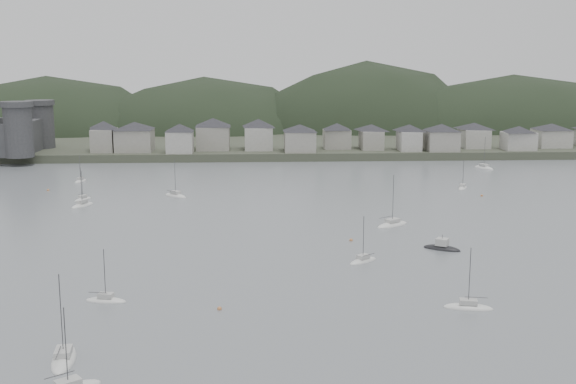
{
  "coord_description": "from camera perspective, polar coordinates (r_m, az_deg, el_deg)",
  "views": [
    {
      "loc": [
        -8.81,
        -91.98,
        36.71
      ],
      "look_at": [
        0.0,
        75.0,
        6.0
      ],
      "focal_mm": 44.17,
      "sensor_mm": 36.0,
      "label": 1
    }
  ],
  "objects": [
    {
      "name": "motor_launch_near",
      "position": [
        144.63,
        12.28,
        -4.42
      ],
      "size": [
        7.88,
        6.34,
        3.82
      ],
      "rotation": [
        0.0,
        0.0,
        1.01
      ],
      "color": "black",
      "rests_on": "ground"
    },
    {
      "name": "waterfront_town",
      "position": [
        283.04,
        9.14,
        4.59
      ],
      "size": [
        451.48,
        28.46,
        12.92
      ],
      "color": "gray",
      "rests_on": "far_shore_land"
    },
    {
      "name": "sailboat_lead",
      "position": [
        133.49,
        6.06,
        -5.53
      ],
      "size": [
        6.68,
        5.95,
        9.34
      ],
      "rotation": [
        0.0,
        0.0,
        5.39
      ],
      "color": "silver",
      "rests_on": "ground"
    },
    {
      "name": "moored_fleet",
      "position": [
        158.31,
        -2.48,
        -2.95
      ],
      "size": [
        252.25,
        174.05,
        12.54
      ],
      "color": "silver",
      "rests_on": "ground"
    },
    {
      "name": "ground",
      "position": [
        99.42,
        2.32,
        -11.27
      ],
      "size": [
        900.0,
        900.0,
        0.0
      ],
      "primitive_type": "plane",
      "color": "slate",
      "rests_on": "ground"
    },
    {
      "name": "forested_ridge",
      "position": [
        364.8,
        -0.85,
        2.85
      ],
      "size": [
        851.55,
        103.94,
        102.57
      ],
      "color": "black",
      "rests_on": "ground"
    },
    {
      "name": "mooring_buoys",
      "position": [
        155.57,
        -5.78,
        -3.24
      ],
      "size": [
        124.15,
        103.98,
        0.7
      ],
      "color": "#CD7D44",
      "rests_on": "ground"
    },
    {
      "name": "far_shore_land",
      "position": [
        388.67,
        -1.72,
        5.2
      ],
      "size": [
        900.0,
        250.0,
        3.0
      ],
      "primitive_type": "cube",
      "color": "#383D2D",
      "rests_on": "ground"
    }
  ]
}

